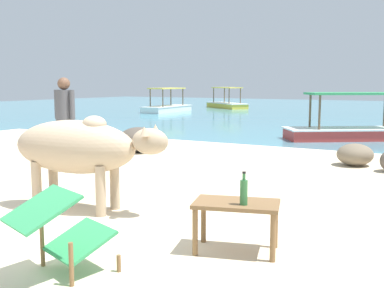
{
  "coord_description": "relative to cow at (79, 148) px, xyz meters",
  "views": [
    {
      "loc": [
        3.77,
        -3.76,
        1.56
      ],
      "look_at": [
        -0.06,
        3.0,
        0.55
      ],
      "focal_mm": 43.98,
      "sensor_mm": 36.0,
      "label": 1
    }
  ],
  "objects": [
    {
      "name": "boat_red",
      "position": [
        1.41,
        9.21,
        -0.5
      ],
      "size": [
        3.69,
        3.01,
        1.29
      ],
      "rotation": [
        0.0,
        0.0,
        3.73
      ],
      "color": "#C63833",
      "rests_on": "water_surface"
    },
    {
      "name": "boat_yellow",
      "position": [
        -8.7,
        22.47,
        -0.5
      ],
      "size": [
        3.61,
        3.16,
        1.29
      ],
      "rotation": [
        0.0,
        0.0,
        2.48
      ],
      "color": "gold",
      "rests_on": "water_surface"
    },
    {
      "name": "deck_chair_near",
      "position": [
        1.23,
        -1.53,
        -0.37
      ],
      "size": [
        0.76,
        0.9,
        0.68
      ],
      "rotation": [
        0.0,
        0.0,
        1.23
      ],
      "color": "brown",
      "rests_on": "sand_beach"
    },
    {
      "name": "shore_rock_small",
      "position": [
        2.3,
        4.82,
        -0.55
      ],
      "size": [
        0.88,
        0.89,
        0.41
      ],
      "primitive_type": "ellipsoid",
      "rotation": [
        0.0,
        0.0,
        1.12
      ],
      "color": "#756651",
      "rests_on": "sand_beach"
    },
    {
      "name": "shore_rock_medium",
      "position": [
        -2.24,
        4.28,
        -0.48
      ],
      "size": [
        1.28,
        1.24,
        0.55
      ],
      "primitive_type": "ellipsoid",
      "rotation": [
        0.0,
        0.0,
        2.61
      ],
      "color": "brown",
      "rests_on": "sand_beach"
    },
    {
      "name": "low_bench_table",
      "position": [
        2.23,
        -0.38,
        -0.37
      ],
      "size": [
        0.85,
        0.64,
        0.46
      ],
      "rotation": [
        0.0,
        0.0,
        0.29
      ],
      "color": "brown",
      "rests_on": "sand_beach"
    },
    {
      "name": "person_standing",
      "position": [
        -2.24,
        2.06,
        0.19
      ],
      "size": [
        0.51,
        0.32,
        1.62
      ],
      "rotation": [
        0.0,
        0.0,
        4.61
      ],
      "color": "#DBC64C",
      "rests_on": "sand_beach"
    },
    {
      "name": "water_surface",
      "position": [
        0.13,
        21.61,
        -0.79
      ],
      "size": [
        60.0,
        36.0,
        0.03
      ],
      "primitive_type": "cube",
      "color": "teal",
      "rests_on": "ground"
    },
    {
      "name": "cow",
      "position": [
        0.0,
        0.0,
        0.0
      ],
      "size": [
        2.05,
        0.86,
        1.14
      ],
      "rotation": [
        0.0,
        0.0,
        0.17
      ],
      "color": "tan",
      "rests_on": "sand_beach"
    },
    {
      "name": "sand_beach",
      "position": [
        0.13,
        -0.39,
        -0.77
      ],
      "size": [
        18.0,
        14.0,
        0.04
      ],
      "primitive_type": "cube",
      "color": "beige",
      "rests_on": "ground"
    },
    {
      "name": "bottle",
      "position": [
        2.32,
        -0.44,
        -0.17
      ],
      "size": [
        0.07,
        0.07,
        0.3
      ],
      "color": "#2D6B38",
      "rests_on": "low_bench_table"
    },
    {
      "name": "boat_white",
      "position": [
        -9.83,
        17.35,
        -0.5
      ],
      "size": [
        1.29,
        3.71,
        1.29
      ],
      "rotation": [
        0.0,
        0.0,
        1.61
      ],
      "color": "white",
      "rests_on": "water_surface"
    }
  ]
}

